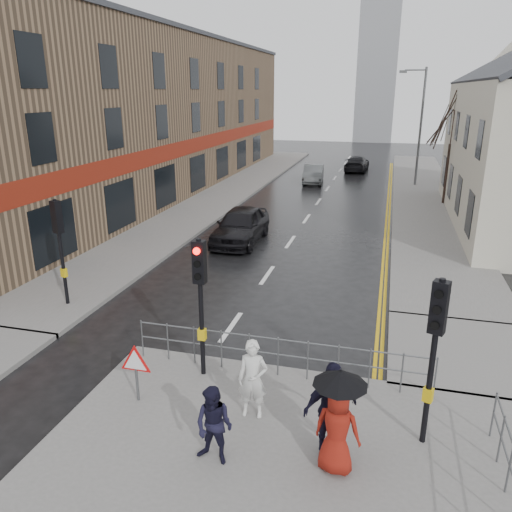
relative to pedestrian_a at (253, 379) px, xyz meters
The scene contains 21 objects.
ground 2.30m from the pedestrian_a, 149.47° to the left, with size 120.00×120.00×0.00m, color black.
left_pavement 25.45m from the pedestrian_a, 109.00° to the left, with size 4.00×44.00×0.14m, color #605E5B.
right_pavement 26.49m from the pedestrian_a, 79.73° to the left, with size 4.00×40.00×0.14m, color #605E5B.
pavement_bridge_right 6.29m from the pedestrian_a, 40.63° to the left, with size 4.00×4.20×0.14m, color #605E5B.
building_left_terrace 27.15m from the pedestrian_a, 120.87° to the left, with size 8.00×42.00×10.00m, color brown.
church_tower 63.56m from the pedestrian_a, 90.25° to the left, with size 5.00×5.00×18.00m, color gray.
traffic_signal_near_left 2.49m from the pedestrian_a, 141.74° to the left, with size 0.28×0.27×3.40m.
traffic_signal_near_right 3.72m from the pedestrian_a, ahead, with size 0.34×0.33×3.40m.
traffic_signal_far_left 8.46m from the pedestrian_a, 150.89° to the left, with size 0.34×0.33×3.40m.
guard_railing_front 1.66m from the pedestrian_a, 84.11° to the left, with size 7.14×0.04×1.00m.
warning_sign 2.58m from the pedestrian_a, behind, with size 0.80×0.07×1.35m.
street_lamp 29.56m from the pedestrian_a, 82.08° to the left, with size 1.83×0.25×8.00m.
tree_near 24.11m from the pedestrian_a, 76.06° to the left, with size 2.40×2.40×6.58m.
tree_far 31.85m from the pedestrian_a, 78.67° to the left, with size 2.40×2.40×5.64m.
pedestrian_a is the anchor object (origin of this frame).
pedestrian_b 1.54m from the pedestrian_a, 101.62° to the right, with size 0.74×0.58×1.53m, color black.
pedestrian_with_umbrella 2.20m from the pedestrian_a, 31.79° to the right, with size 0.96×0.96×2.04m.
pedestrian_d 1.81m from the pedestrian_a, 22.18° to the right, with size 1.10×0.46×1.88m, color black.
car_parked 13.05m from the pedestrian_a, 107.76° to the left, with size 1.89×4.69×1.60m, color black.
car_mid 28.82m from the pedestrian_a, 96.25° to the left, with size 1.41×4.03×1.33m, color #494D4F.
car_far 35.29m from the pedestrian_a, 90.64° to the left, with size 1.80×4.44×1.29m, color black.
Camera 1 is at (4.15, -9.66, 6.65)m, focal length 35.00 mm.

